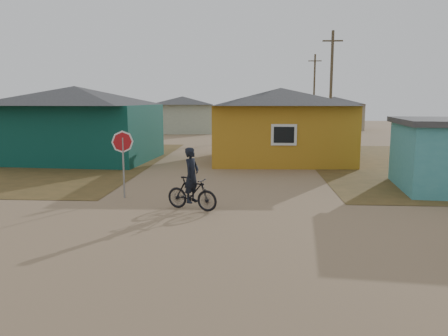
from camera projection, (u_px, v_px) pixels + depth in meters
The scene contains 10 objects.
ground at pixel (206, 244), 10.04m from camera, with size 120.00×120.00×0.00m, color #8D7051.
house_teal at pixel (76, 123), 23.59m from camera, with size 8.93×7.08×4.00m.
house_yellow at pixel (280, 124), 23.37m from camera, with size 7.72×6.76×3.90m.
house_pale_west at pixel (183, 114), 43.66m from camera, with size 7.04×6.15×3.60m.
house_beige_east at pixel (334, 112), 48.53m from camera, with size 6.95×6.05×3.60m.
house_pale_north at pixel (136, 112), 56.03m from camera, with size 6.28×5.81×3.40m.
utility_pole_near at pixel (331, 87), 30.66m from camera, with size 1.40×0.20×8.00m.
utility_pole_far at pixel (314, 91), 46.37m from camera, with size 1.40×0.20×8.00m.
stop_sign at pixel (123, 148), 14.46m from camera, with size 0.74×0.18×2.27m.
cyclist at pixel (192, 187), 13.04m from camera, with size 1.73×1.05×1.89m.
Camera 1 is at (1.05, -9.60, 3.29)m, focal length 35.00 mm.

